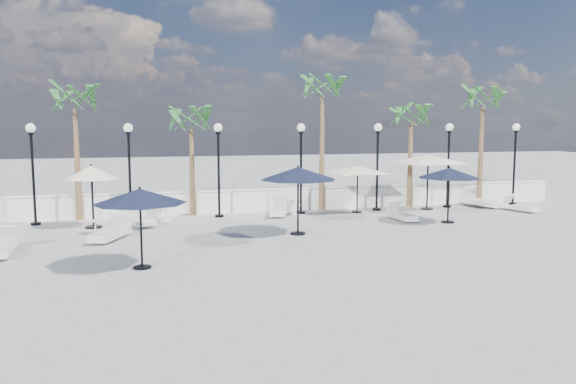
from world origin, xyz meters
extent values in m
plane|color=gray|center=(0.00, 0.00, 0.00)|extent=(100.00, 100.00, 0.00)
cube|color=silver|center=(0.00, 7.50, 0.45)|extent=(26.00, 0.30, 0.90)
cube|color=silver|center=(0.00, 7.50, 0.97)|extent=(26.00, 0.12, 0.08)
cylinder|color=black|center=(-10.50, 6.50, 0.05)|extent=(0.36, 0.36, 0.10)
cylinder|color=black|center=(-10.50, 6.50, 1.75)|extent=(0.10, 0.10, 3.50)
cylinder|color=black|center=(-10.50, 6.50, 3.45)|extent=(0.18, 0.18, 0.10)
sphere|color=white|center=(-10.50, 6.50, 3.66)|extent=(0.36, 0.36, 0.36)
cylinder|color=black|center=(-7.00, 6.50, 0.05)|extent=(0.36, 0.36, 0.10)
cylinder|color=black|center=(-7.00, 6.50, 1.75)|extent=(0.10, 0.10, 3.50)
cylinder|color=black|center=(-7.00, 6.50, 3.45)|extent=(0.18, 0.18, 0.10)
sphere|color=white|center=(-7.00, 6.50, 3.66)|extent=(0.36, 0.36, 0.36)
cylinder|color=black|center=(-3.50, 6.50, 0.05)|extent=(0.36, 0.36, 0.10)
cylinder|color=black|center=(-3.50, 6.50, 1.75)|extent=(0.10, 0.10, 3.50)
cylinder|color=black|center=(-3.50, 6.50, 3.45)|extent=(0.18, 0.18, 0.10)
sphere|color=white|center=(-3.50, 6.50, 3.66)|extent=(0.36, 0.36, 0.36)
cylinder|color=black|center=(0.00, 6.50, 0.05)|extent=(0.36, 0.36, 0.10)
cylinder|color=black|center=(0.00, 6.50, 1.75)|extent=(0.10, 0.10, 3.50)
cylinder|color=black|center=(0.00, 6.50, 3.45)|extent=(0.18, 0.18, 0.10)
sphere|color=white|center=(0.00, 6.50, 3.66)|extent=(0.36, 0.36, 0.36)
cylinder|color=black|center=(3.50, 6.50, 0.05)|extent=(0.36, 0.36, 0.10)
cylinder|color=black|center=(3.50, 6.50, 1.75)|extent=(0.10, 0.10, 3.50)
cylinder|color=black|center=(3.50, 6.50, 3.45)|extent=(0.18, 0.18, 0.10)
sphere|color=white|center=(3.50, 6.50, 3.66)|extent=(0.36, 0.36, 0.36)
cylinder|color=black|center=(7.00, 6.50, 0.05)|extent=(0.36, 0.36, 0.10)
cylinder|color=black|center=(7.00, 6.50, 1.75)|extent=(0.10, 0.10, 3.50)
cylinder|color=black|center=(7.00, 6.50, 3.45)|extent=(0.18, 0.18, 0.10)
sphere|color=white|center=(7.00, 6.50, 3.66)|extent=(0.36, 0.36, 0.36)
cylinder|color=black|center=(10.50, 6.50, 0.05)|extent=(0.36, 0.36, 0.10)
cylinder|color=black|center=(10.50, 6.50, 1.75)|extent=(0.10, 0.10, 3.50)
cylinder|color=black|center=(10.50, 6.50, 3.45)|extent=(0.18, 0.18, 0.10)
sphere|color=white|center=(10.50, 6.50, 3.66)|extent=(0.36, 0.36, 0.36)
cone|color=brown|center=(-9.00, 7.30, 2.20)|extent=(0.28, 0.28, 4.40)
cone|color=brown|center=(-4.50, 7.30, 1.80)|extent=(0.28, 0.28, 3.60)
cone|color=brown|center=(1.20, 7.30, 2.50)|extent=(0.28, 0.28, 5.00)
cone|color=brown|center=(5.50, 7.30, 1.90)|extent=(0.28, 0.28, 3.80)
cone|color=brown|center=(9.20, 7.30, 2.30)|extent=(0.28, 0.28, 4.60)
cube|color=silver|center=(-10.57, 1.30, 0.15)|extent=(0.67, 1.84, 0.10)
cube|color=silver|center=(-10.57, 1.06, 0.26)|extent=(0.61, 1.25, 0.10)
cube|color=silver|center=(-10.60, 2.04, 0.51)|extent=(0.59, 0.45, 0.57)
cube|color=silver|center=(-7.63, 2.78, 0.16)|extent=(1.38, 2.04, 0.11)
cube|color=silver|center=(-7.74, 2.54, 0.27)|extent=(1.09, 1.45, 0.11)
cube|color=silver|center=(-7.31, 3.51, 0.55)|extent=(0.74, 0.67, 0.61)
cube|color=silver|center=(-6.78, 5.42, 0.17)|extent=(1.45, 2.24, 0.11)
cube|color=silver|center=(-6.67, 5.15, 0.30)|extent=(1.15, 1.58, 0.11)
cube|color=silver|center=(-7.10, 6.22, 0.60)|extent=(0.81, 0.71, 0.66)
cube|color=silver|center=(3.38, 3.78, 0.14)|extent=(0.65, 1.73, 0.09)
cube|color=silver|center=(3.39, 3.55, 0.24)|extent=(0.59, 1.18, 0.09)
cube|color=silver|center=(3.35, 4.48, 0.48)|extent=(0.55, 0.43, 0.53)
cube|color=silver|center=(-1.04, 6.20, 0.15)|extent=(1.17, 1.99, 0.10)
cube|color=silver|center=(-1.12, 5.96, 0.27)|extent=(0.95, 1.40, 0.10)
cube|color=silver|center=(-0.81, 6.93, 0.53)|extent=(0.70, 0.61, 0.59)
cube|color=silver|center=(8.55, 6.20, 0.17)|extent=(1.21, 2.15, 0.11)
cube|color=silver|center=(8.62, 5.93, 0.29)|extent=(0.99, 1.50, 0.11)
cube|color=silver|center=(8.33, 7.00, 0.57)|extent=(0.75, 0.64, 0.64)
cube|color=silver|center=(9.43, 4.55, 0.13)|extent=(0.98, 1.71, 0.09)
cube|color=silver|center=(9.49, 4.34, 0.23)|extent=(0.80, 1.19, 0.09)
cube|color=silver|center=(9.24, 5.18, 0.46)|extent=(0.60, 0.51, 0.51)
cylinder|color=silver|center=(-5.66, 6.15, 0.02)|extent=(0.45, 0.45, 0.03)
cylinder|color=silver|center=(-5.66, 6.15, 0.27)|extent=(0.07, 0.07, 0.54)
cylinder|color=silver|center=(-5.66, 6.15, 0.55)|extent=(0.59, 0.59, 0.03)
cylinder|color=silver|center=(-8.17, 3.96, 0.01)|extent=(0.39, 0.39, 0.03)
cylinder|color=silver|center=(-8.17, 3.96, 0.24)|extent=(0.06, 0.06, 0.47)
cylinder|color=silver|center=(-8.17, 3.96, 0.48)|extent=(0.51, 0.51, 0.03)
cylinder|color=silver|center=(-0.33, 6.20, 0.01)|extent=(0.34, 0.34, 0.03)
cylinder|color=silver|center=(-0.33, 6.20, 0.21)|extent=(0.05, 0.05, 0.41)
cylinder|color=silver|center=(-0.33, 6.20, 0.42)|extent=(0.45, 0.45, 0.03)
cylinder|color=black|center=(-6.64, -1.20, 0.03)|extent=(0.48, 0.48, 0.05)
cylinder|color=black|center=(-6.64, -1.20, 1.05)|extent=(0.06, 0.06, 2.09)
cone|color=black|center=(-6.64, -1.20, 1.94)|extent=(2.48, 2.48, 0.38)
sphere|color=black|center=(-6.64, -1.20, 2.15)|extent=(0.07, 0.07, 0.07)
cylinder|color=black|center=(-1.37, 2.16, 0.03)|extent=(0.54, 0.54, 0.06)
cylinder|color=black|center=(-1.37, 2.16, 1.15)|extent=(0.07, 0.07, 2.30)
cone|color=black|center=(-1.37, 2.16, 2.13)|extent=(2.68, 2.68, 0.43)
sphere|color=black|center=(-1.37, 2.16, 2.36)|extent=(0.08, 0.08, 0.08)
cylinder|color=black|center=(4.90, 2.89, 0.03)|extent=(0.49, 0.49, 0.05)
cylinder|color=black|center=(4.90, 2.89, 1.05)|extent=(0.06, 0.06, 2.09)
cone|color=black|center=(4.90, 2.89, 1.94)|extent=(2.44, 2.44, 0.39)
sphere|color=black|center=(4.90, 2.89, 2.15)|extent=(0.07, 0.07, 0.07)
cylinder|color=black|center=(2.45, 6.20, 0.03)|extent=(0.45, 0.45, 0.05)
cylinder|color=black|center=(2.45, 6.20, 1.00)|extent=(0.06, 0.06, 2.00)
pyramid|color=beige|center=(2.45, 6.20, 2.02)|extent=(4.42, 4.42, 0.30)
cylinder|color=black|center=(5.81, 6.20, 0.03)|extent=(0.56, 0.56, 0.06)
cylinder|color=black|center=(5.81, 6.20, 1.21)|extent=(0.08, 0.08, 2.43)
pyramid|color=beige|center=(5.81, 6.20, 2.46)|extent=(5.28, 5.28, 0.38)
cylinder|color=black|center=(-8.33, 5.31, 0.03)|extent=(0.60, 0.60, 0.06)
cylinder|color=black|center=(-8.33, 5.31, 1.12)|extent=(0.07, 0.07, 2.25)
cone|color=beige|center=(-8.33, 5.31, 2.05)|extent=(1.93, 1.93, 0.48)
sphere|color=black|center=(-8.33, 5.31, 2.32)|extent=(0.09, 0.09, 0.09)
camera|label=1|loc=(-6.64, -16.27, 3.82)|focal=35.00mm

